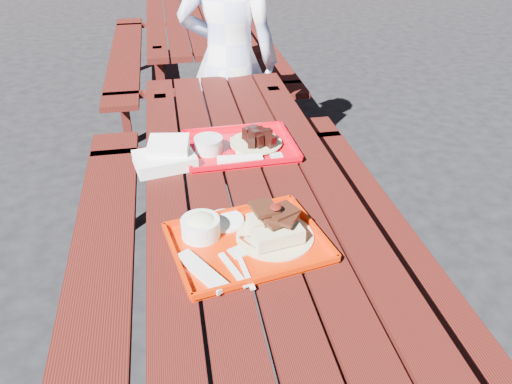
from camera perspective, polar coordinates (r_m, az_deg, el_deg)
ground at (r=2.31m, az=-0.70°, el=-15.39°), size 60.00×60.00×0.00m
picnic_table_near at (r=1.93m, az=-0.81°, el=-4.16°), size 1.41×2.40×0.75m
picnic_table_far at (r=4.49m, az=-7.19°, el=17.34°), size 1.41×2.40×0.75m
near_tray at (r=1.53m, az=-1.27°, el=-4.78°), size 0.51×0.43×0.14m
far_tray at (r=2.07m, az=-2.09°, el=5.38°), size 0.46×0.36×0.08m
white_cloth at (r=1.98m, az=-10.26°, el=4.07°), size 0.25×0.21×0.09m
person at (r=3.00m, az=-3.12°, el=14.65°), size 0.67×0.53×1.59m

